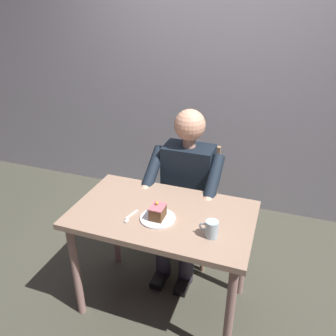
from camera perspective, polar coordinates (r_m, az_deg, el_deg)
name	(u,v)px	position (r m, az deg, el deg)	size (l,w,h in m)	color
ground_plane	(163,301)	(2.53, -0.83, -21.65)	(14.00, 14.00, 0.00)	#444437
cafe_rear_panel	(221,49)	(3.13, 9.06, 19.28)	(6.40, 0.12, 3.00)	#A3A0AC
dining_table	(162,226)	(2.09, -0.95, -9.76)	(1.09, 0.65, 0.75)	#9E7E67
chair	(191,196)	(2.68, 3.90, -4.74)	(0.42, 0.42, 0.90)	#9A7658
seated_person	(185,190)	(2.46, 2.89, -3.69)	(0.53, 0.58, 1.23)	black
dessert_plate	(158,218)	(1.97, -1.71, -8.55)	(0.21, 0.21, 0.01)	white
cake_slice	(158,212)	(1.94, -1.73, -7.46)	(0.08, 0.10, 0.10)	brown
coffee_cup	(211,229)	(1.83, 7.39, -10.18)	(0.11, 0.07, 0.10)	#ABC3CE
dessert_spoon	(129,218)	(1.99, -6.66, -8.41)	(0.04, 0.14, 0.01)	silver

